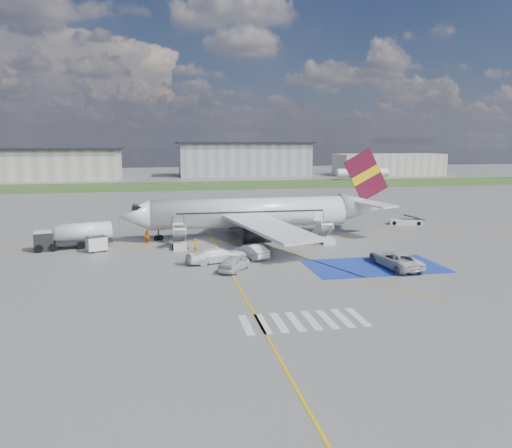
% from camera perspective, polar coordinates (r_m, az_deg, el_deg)
% --- Properties ---
extents(ground, '(400.00, 400.00, 0.00)m').
position_cam_1_polar(ground, '(54.03, 1.86, -4.32)').
color(ground, '#60605E').
rests_on(ground, ground).
extents(grass_strip, '(400.00, 30.00, 0.01)m').
position_cam_1_polar(grass_strip, '(147.17, -6.45, 4.39)').
color(grass_strip, '#2D4C1E').
rests_on(grass_strip, ground).
extents(taxiway_line_main, '(120.00, 0.20, 0.01)m').
position_cam_1_polar(taxiway_line_main, '(65.50, -0.49, -1.86)').
color(taxiway_line_main, gold).
rests_on(taxiway_line_main, ground).
extents(taxiway_line_cross, '(0.20, 60.00, 0.01)m').
position_cam_1_polar(taxiway_line_cross, '(43.63, -1.65, -7.69)').
color(taxiway_line_cross, gold).
rests_on(taxiway_line_cross, ground).
extents(taxiway_line_diag, '(20.71, 56.45, 0.01)m').
position_cam_1_polar(taxiway_line_diag, '(65.50, -0.49, -1.86)').
color(taxiway_line_diag, gold).
rests_on(taxiway_line_diag, ground).
extents(staging_box, '(14.00, 8.00, 0.01)m').
position_cam_1_polar(staging_box, '(53.49, 13.37, -4.71)').
color(staging_box, navy).
rests_on(staging_box, ground).
extents(crosswalk, '(9.00, 4.00, 0.01)m').
position_cam_1_polar(crosswalk, '(36.92, 5.43, -10.97)').
color(crosswalk, silver).
rests_on(crosswalk, ground).
extents(terminal_west, '(60.00, 22.00, 10.00)m').
position_cam_1_polar(terminal_west, '(186.39, -24.61, 6.19)').
color(terminal_west, '#9E9788').
rests_on(terminal_west, ground).
extents(terminal_centre, '(48.00, 18.00, 12.00)m').
position_cam_1_polar(terminal_centre, '(188.95, -1.38, 7.38)').
color(terminal_centre, gray).
rests_on(terminal_centre, ground).
extents(terminal_east, '(40.00, 16.00, 8.00)m').
position_cam_1_polar(terminal_east, '(199.24, 14.87, 6.60)').
color(terminal_east, '#9E9788').
rests_on(terminal_east, ground).
extents(airliner, '(36.81, 32.95, 11.92)m').
position_cam_1_polar(airliner, '(67.15, 0.46, 1.35)').
color(airliner, silver).
rests_on(airliner, ground).
extents(airstairs_fwd, '(1.90, 5.20, 3.60)m').
position_cam_1_polar(airstairs_fwd, '(61.12, -8.71, -2.21)').
color(airstairs_fwd, silver).
rests_on(airstairs_fwd, ground).
extents(airstairs_aft, '(1.90, 5.20, 3.60)m').
position_cam_1_polar(airstairs_aft, '(64.52, 7.94, -1.57)').
color(airstairs_aft, silver).
rests_on(airstairs_aft, ground).
extents(fuel_tanker, '(9.19, 4.23, 3.04)m').
position_cam_1_polar(fuel_tanker, '(64.39, -20.07, -1.49)').
color(fuel_tanker, black).
rests_on(fuel_tanker, ground).
extents(gpu_cart, '(2.59, 2.19, 1.86)m').
position_cam_1_polar(gpu_cart, '(61.59, -17.75, -2.26)').
color(gpu_cart, silver).
rests_on(gpu_cart, ground).
extents(belt_loader, '(5.49, 3.22, 1.59)m').
position_cam_1_polar(belt_loader, '(81.31, 16.77, 0.23)').
color(belt_loader, silver).
rests_on(belt_loader, ground).
extents(car_silver_a, '(4.07, 4.89, 1.57)m').
position_cam_1_polar(car_silver_a, '(50.14, -2.47, -4.49)').
color(car_silver_a, silver).
rests_on(car_silver_a, ground).
extents(car_silver_b, '(3.59, 5.05, 1.58)m').
position_cam_1_polar(car_silver_b, '(55.49, -0.54, -3.11)').
color(car_silver_b, '#B4B7BC').
rests_on(car_silver_b, ground).
extents(van_white_a, '(2.99, 6.06, 2.23)m').
position_cam_1_polar(van_white_a, '(53.51, 15.60, -3.58)').
color(van_white_a, silver).
rests_on(van_white_a, ground).
extents(van_white_b, '(5.68, 3.63, 2.07)m').
position_cam_1_polar(van_white_b, '(53.77, -4.41, -3.28)').
color(van_white_b, white).
rests_on(van_white_b, ground).
extents(crew_fwd, '(0.68, 0.70, 1.63)m').
position_cam_1_polar(crew_fwd, '(58.65, -6.90, -2.47)').
color(crew_fwd, orange).
rests_on(crew_fwd, ground).
extents(crew_nose, '(1.06, 1.06, 1.73)m').
position_cam_1_polar(crew_nose, '(64.78, -12.36, -1.44)').
color(crew_nose, orange).
rests_on(crew_nose, ground).
extents(crew_aft, '(0.50, 1.07, 1.78)m').
position_cam_1_polar(crew_aft, '(62.72, 6.66, -1.61)').
color(crew_aft, orange).
rests_on(crew_aft, ground).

